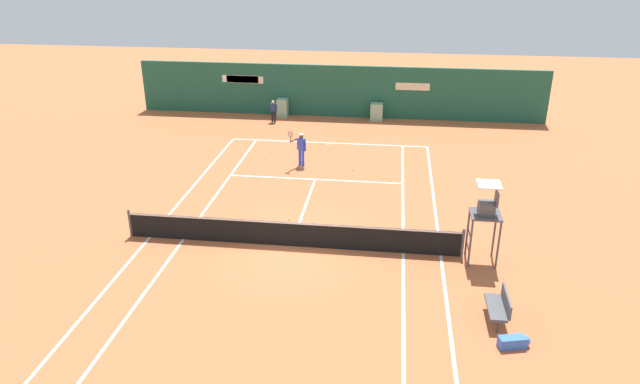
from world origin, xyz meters
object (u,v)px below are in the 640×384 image
(equipment_bag, at_px, (515,342))
(player_on_baseline, at_px, (301,147))
(player_bench, at_px, (500,305))
(tennis_ball_mid_court, at_px, (289,219))
(umpire_chair, at_px, (486,211))
(tennis_ball_by_sideline, at_px, (270,153))
(tennis_ball_near_service_line, at_px, (353,170))
(ball_kid_centre_post, at_px, (273,110))

(equipment_bag, height_order, player_on_baseline, player_on_baseline)
(player_bench, relative_size, tennis_ball_mid_court, 19.88)
(player_on_baseline, bearing_deg, umpire_chair, 158.68)
(tennis_ball_by_sideline, distance_m, tennis_ball_near_service_line, 4.80)
(equipment_bag, bearing_deg, player_on_baseline, 121.51)
(player_on_baseline, bearing_deg, tennis_ball_by_sideline, -13.00)
(player_bench, bearing_deg, ball_kid_centre_post, 29.03)
(player_bench, xyz_separation_m, equipment_bag, (0.27, -1.19, -0.35))
(player_bench, relative_size, tennis_ball_near_service_line, 19.88)
(equipment_bag, height_order, tennis_ball_near_service_line, equipment_bag)
(ball_kid_centre_post, xyz_separation_m, tennis_ball_mid_court, (3.30, -13.16, -0.73))
(umpire_chair, distance_m, tennis_ball_by_sideline, 13.75)
(player_bench, height_order, tennis_ball_by_sideline, player_bench)
(player_bench, height_order, ball_kid_centre_post, ball_kid_centre_post)
(umpire_chair, bearing_deg, player_bench, -178.48)
(tennis_ball_mid_court, xyz_separation_m, tennis_ball_near_service_line, (2.07, 5.69, 0.00))
(umpire_chair, height_order, tennis_ball_near_service_line, umpire_chair)
(player_on_baseline, height_order, tennis_ball_near_service_line, player_on_baseline)
(umpire_chair, relative_size, player_on_baseline, 1.55)
(tennis_ball_mid_court, bearing_deg, tennis_ball_near_service_line, 70.04)
(player_bench, bearing_deg, equipment_bag, -167.22)
(tennis_ball_near_service_line, bearing_deg, tennis_ball_mid_court, -109.96)
(tennis_ball_near_service_line, bearing_deg, player_bench, -65.92)
(equipment_bag, distance_m, tennis_ball_near_service_line, 13.64)
(umpire_chair, xyz_separation_m, player_on_baseline, (-7.54, 8.31, -0.90))
(ball_kid_centre_post, bearing_deg, tennis_ball_mid_court, 99.44)
(umpire_chair, bearing_deg, tennis_ball_by_sideline, 43.67)
(umpire_chair, bearing_deg, ball_kid_centre_post, 33.84)
(player_on_baseline, xyz_separation_m, tennis_ball_near_service_line, (2.55, -0.33, -0.94))
(equipment_bag, bearing_deg, tennis_ball_near_service_line, 113.08)
(player_bench, distance_m, tennis_ball_by_sideline, 16.29)
(ball_kid_centre_post, bearing_deg, player_on_baseline, 106.92)
(tennis_ball_by_sideline, height_order, tennis_ball_mid_court, same)
(player_on_baseline, bearing_deg, ball_kid_centre_post, -41.94)
(equipment_bag, height_order, ball_kid_centre_post, ball_kid_centre_post)
(ball_kid_centre_post, bearing_deg, tennis_ball_near_service_line, 121.08)
(player_bench, distance_m, equipment_bag, 1.26)
(equipment_bag, bearing_deg, ball_kid_centre_post, 118.17)
(tennis_ball_by_sideline, xyz_separation_m, tennis_ball_mid_court, (2.35, -7.56, 0.00))
(tennis_ball_mid_court, bearing_deg, player_on_baseline, 94.56)
(ball_kid_centre_post, xyz_separation_m, tennis_ball_near_service_line, (5.37, -7.46, -0.73))
(player_on_baseline, bearing_deg, player_bench, 149.60)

